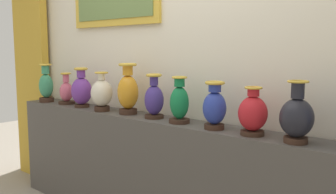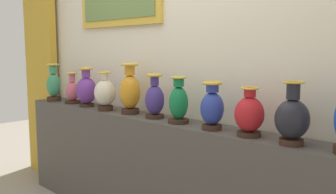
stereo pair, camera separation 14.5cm
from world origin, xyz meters
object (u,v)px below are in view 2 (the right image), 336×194
(vase_cobalt, at_px, (212,107))
(vase_emerald, at_px, (179,103))
(vase_rose, at_px, (73,91))
(vase_amber, at_px, (130,91))
(vase_jade, at_px, (54,85))
(vase_onyx, at_px, (292,118))
(vase_ivory, at_px, (105,93))
(vase_violet, at_px, (86,90))
(vase_indigo, at_px, (155,99))
(vase_crimson, at_px, (249,115))

(vase_cobalt, bearing_deg, vase_emerald, 177.70)
(vase_rose, relative_size, vase_amber, 0.74)
(vase_jade, relative_size, vase_onyx, 1.09)
(vase_ivory, height_order, vase_onyx, vase_onyx)
(vase_rose, height_order, vase_cobalt, vase_cobalt)
(vase_ivory, xyz_separation_m, vase_cobalt, (1.13, 0.01, -0.00))
(vase_onyx, bearing_deg, vase_jade, -179.95)
(vase_violet, bearing_deg, vase_indigo, 1.63)
(vase_jade, bearing_deg, vase_cobalt, 0.40)
(vase_violet, xyz_separation_m, vase_crimson, (1.71, -0.00, -0.03))
(vase_amber, bearing_deg, vase_onyx, -1.81)
(vase_onyx, bearing_deg, vase_cobalt, 178.78)
(vase_jade, xyz_separation_m, vase_onyx, (2.54, 0.00, -0.02))
(vase_violet, relative_size, vase_cobalt, 1.15)
(vase_indigo, relative_size, vase_cobalt, 1.07)
(vase_amber, xyz_separation_m, vase_onyx, (1.40, -0.04, -0.04))
(vase_violet, relative_size, vase_onyx, 1.03)
(vase_indigo, bearing_deg, vase_jade, -178.18)
(vase_onyx, bearing_deg, vase_rose, 178.84)
(vase_cobalt, bearing_deg, vase_violet, 179.74)
(vase_violet, height_order, vase_cobalt, vase_violet)
(vase_emerald, bearing_deg, vase_cobalt, -2.30)
(vase_ivory, bearing_deg, vase_emerald, 1.61)
(vase_violet, xyz_separation_m, vase_onyx, (1.99, -0.02, -0.01))
(vase_rose, height_order, vase_emerald, vase_emerald)
(vase_emerald, bearing_deg, vase_violet, -179.72)
(vase_jade, bearing_deg, vase_ivory, 0.19)
(vase_cobalt, bearing_deg, vase_crimson, 0.79)
(vase_indigo, xyz_separation_m, vase_cobalt, (0.57, -0.03, 0.00))
(vase_rose, relative_size, vase_emerald, 0.91)
(vase_rose, xyz_separation_m, vase_emerald, (1.41, -0.02, 0.03))
(vase_amber, distance_m, vase_indigo, 0.29)
(vase_violet, distance_m, vase_crimson, 1.71)
(vase_cobalt, bearing_deg, vase_jade, -179.60)
(vase_jade, xyz_separation_m, vase_emerald, (1.69, 0.03, -0.02))
(vase_violet, height_order, vase_crimson, vase_violet)
(vase_ivory, height_order, vase_emerald, vase_ivory)
(vase_amber, height_order, vase_crimson, vase_amber)
(vase_rose, xyz_separation_m, vase_onyx, (2.27, -0.05, 0.03))
(vase_indigo, relative_size, vase_onyx, 0.97)
(vase_ivory, height_order, vase_crimson, vase_ivory)
(vase_cobalt, height_order, vase_onyx, vase_onyx)
(vase_amber, relative_size, vase_cobalt, 1.31)
(vase_ivory, distance_m, vase_crimson, 1.41)
(vase_rose, distance_m, vase_amber, 0.87)
(vase_jade, height_order, vase_amber, vase_amber)
(vase_crimson, bearing_deg, vase_ivory, -179.40)
(vase_jade, relative_size, vase_indigo, 1.13)
(vase_ivory, bearing_deg, vase_violet, 176.71)
(vase_rose, height_order, vase_crimson, vase_rose)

